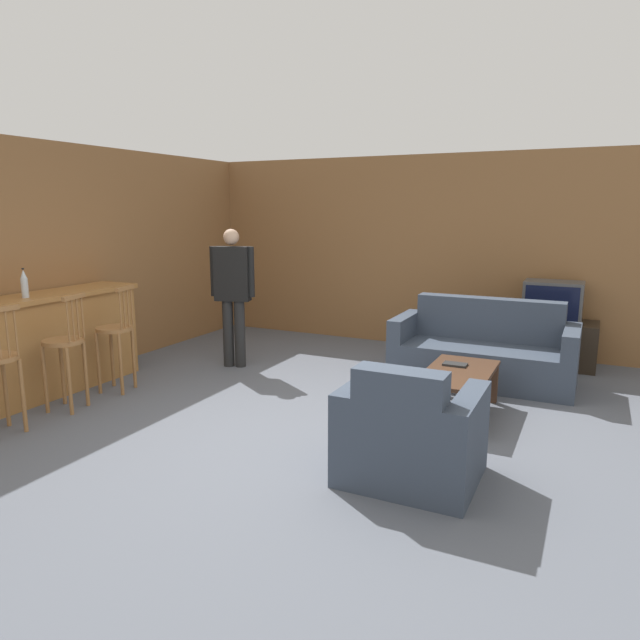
# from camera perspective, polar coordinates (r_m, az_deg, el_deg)

# --- Properties ---
(ground_plane) EXTENTS (24.00, 24.00, 0.00)m
(ground_plane) POSITION_cam_1_polar(r_m,az_deg,el_deg) (4.88, -2.89, -11.73)
(ground_plane) COLOR #565B66
(wall_back) EXTENTS (9.40, 0.08, 2.60)m
(wall_back) POSITION_cam_1_polar(r_m,az_deg,el_deg) (8.01, 10.15, 6.70)
(wall_back) COLOR olive
(wall_back) RESTS_ON ground_plane
(wall_left) EXTENTS (0.08, 8.75, 2.60)m
(wall_left) POSITION_cam_1_polar(r_m,az_deg,el_deg) (7.56, -19.31, 6.00)
(wall_left) COLOR olive
(wall_left) RESTS_ON ground_plane
(bar_counter) EXTENTS (0.55, 2.64, 1.04)m
(bar_counter) POSITION_cam_1_polar(r_m,az_deg,el_deg) (6.33, -27.56, -2.64)
(bar_counter) COLOR #A87038
(bar_counter) RESTS_ON ground_plane
(bar_chair_mid) EXTENTS (0.44, 0.44, 1.11)m
(bar_chair_mid) POSITION_cam_1_polar(r_m,az_deg,el_deg) (5.87, -24.15, -2.82)
(bar_chair_mid) COLOR #996638
(bar_chair_mid) RESTS_ON ground_plane
(bar_chair_far) EXTENTS (0.44, 0.44, 1.11)m
(bar_chair_far) POSITION_cam_1_polar(r_m,az_deg,el_deg) (6.29, -19.73, -1.63)
(bar_chair_far) COLOR #996638
(bar_chair_far) RESTS_ON ground_plane
(couch_far) EXTENTS (1.93, 0.85, 0.90)m
(couch_far) POSITION_cam_1_polar(r_m,az_deg,el_deg) (6.58, 16.00, -3.18)
(couch_far) COLOR #384251
(couch_far) RESTS_ON ground_plane
(armchair_near) EXTENTS (0.93, 0.81, 0.87)m
(armchair_near) POSITION_cam_1_polar(r_m,az_deg,el_deg) (4.12, 8.97, -11.50)
(armchair_near) COLOR #384251
(armchair_near) RESTS_ON ground_plane
(coffee_table) EXTENTS (0.58, 1.10, 0.42)m
(coffee_table) POSITION_cam_1_polar(r_m,az_deg,el_deg) (5.42, 13.64, -5.59)
(coffee_table) COLOR #472D1E
(coffee_table) RESTS_ON ground_plane
(tv_unit) EXTENTS (1.06, 0.55, 0.55)m
(tv_unit) POSITION_cam_1_polar(r_m,az_deg,el_deg) (7.51, 21.97, -2.14)
(tv_unit) COLOR #2D2319
(tv_unit) RESTS_ON ground_plane
(tv) EXTENTS (0.67, 0.43, 0.48)m
(tv) POSITION_cam_1_polar(r_m,az_deg,el_deg) (7.41, 22.26, 1.76)
(tv) COLOR #4C4C4C
(tv) RESTS_ON tv_unit
(bottle) EXTENTS (0.06, 0.06, 0.29)m
(bottle) POSITION_cam_1_polar(r_m,az_deg,el_deg) (6.19, -27.46, 3.20)
(bottle) COLOR silver
(bottle) RESTS_ON bar_counter
(book_on_table) EXTENTS (0.22, 0.14, 0.02)m
(book_on_table) POSITION_cam_1_polar(r_m,az_deg,el_deg) (5.58, 13.35, -4.34)
(book_on_table) COLOR black
(book_on_table) RESTS_ON coffee_table
(person_by_window) EXTENTS (0.52, 0.28, 1.66)m
(person_by_window) POSITION_cam_1_polar(r_m,az_deg,el_deg) (6.86, -8.72, 3.01)
(person_by_window) COLOR black
(person_by_window) RESTS_ON ground_plane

